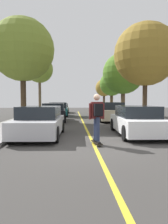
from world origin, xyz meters
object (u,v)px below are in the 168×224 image
object	(u,v)px
street_tree_left_near	(40,70)
street_tree_right_near	(123,74)
skateboard	(97,142)
parked_car_right_near	(111,112)
street_tree_right_far	(112,84)
skateboarder	(97,115)
parked_car_left_farthest	(62,108)
parked_car_right_far	(101,109)
parked_car_left_near	(54,112)
parked_car_right_nearest	(137,121)
street_tree_left_nearest	(23,50)
parked_car_left_nearest	(40,122)
parked_car_left_far	(59,109)
street_tree_right_farthest	(104,88)
street_tree_right_nearest	(145,54)

from	to	relation	value
street_tree_left_near	street_tree_right_near	size ratio (longest dim) A/B	1.01
skateboard	parked_car_right_near	bearing A→B (deg)	76.34
street_tree_left_near	street_tree_right_far	size ratio (longest dim) A/B	1.22
street_tree_left_near	skateboarder	distance (m)	17.59
parked_car_left_farthest	parked_car_right_far	bearing A→B (deg)	-51.92
parked_car_left_near	parked_car_right_nearest	bearing A→B (deg)	-56.88
street_tree_right_near	skateboarder	world-z (taller)	street_tree_right_near
street_tree_left_nearest	street_tree_right_near	world-z (taller)	street_tree_left_nearest
parked_car_right_near	parked_car_left_farthest	bearing A→B (deg)	110.97
parked_car_right_nearest	skateboarder	bearing A→B (deg)	-134.38
parked_car_right_near	street_tree_left_nearest	distance (m)	8.16
parked_car_left_nearest	street_tree_right_far	bearing A→B (deg)	70.47
parked_car_left_near	parked_car_left_far	xyz separation A→B (m)	(-0.00, 5.42, 0.02)
parked_car_right_nearest	skateboarder	world-z (taller)	skateboarder
parked_car_left_farthest	street_tree_right_near	bearing A→B (deg)	-42.78
parked_car_left_far	skateboard	distance (m)	14.59
street_tree_right_farthest	skateboarder	distance (m)	28.13
street_tree_right_farthest	skateboarder	bearing A→B (deg)	-98.95
street_tree_left_nearest	street_tree_left_near	distance (m)	7.97
parked_car_right_nearest	street_tree_left_near	bearing A→B (deg)	115.02
parked_car_right_near	skateboard	distance (m)	9.03
parked_car_left_nearest	street_tree_right_nearest	distance (m)	9.75
parked_car_left_far	parked_car_right_far	distance (m)	4.47
parked_car_right_far	street_tree_left_nearest	size ratio (longest dim) A/B	0.58
parked_car_left_farthest	parked_car_right_near	distance (m)	12.47
parked_car_left_far	skateboarder	xyz separation A→B (m)	(2.34, -14.42, 0.39)
parked_car_right_far	street_tree_right_farthest	size ratio (longest dim) A/B	0.88
parked_car_right_near	street_tree_right_near	size ratio (longest dim) A/B	0.65
street_tree_left_nearest	skateboarder	bearing A→B (deg)	-61.85
parked_car_left_far	street_tree_left_nearest	bearing A→B (deg)	-110.83
street_tree_left_nearest	parked_car_left_nearest	bearing A→B (deg)	-71.45
street_tree_right_nearest	skateboard	bearing A→B (deg)	-120.13
parked_car_left_nearest	parked_car_left_far	size ratio (longest dim) A/B	1.02
street_tree_left_nearest	parked_car_left_farthest	bearing A→B (deg)	79.36
parked_car_left_near	skateboard	bearing A→B (deg)	-75.43
parked_car_left_near	street_tree_right_far	bearing A→B (deg)	60.33
street_tree_left_near	street_tree_right_near	bearing A→B (deg)	-14.32
parked_car_right_far	parked_car_left_near	bearing A→B (deg)	-127.88
parked_car_right_near	street_tree_right_nearest	distance (m)	4.92
street_tree_left_nearest	street_tree_right_nearest	size ratio (longest dim) A/B	1.08
street_tree_right_far	skateboarder	size ratio (longest dim) A/B	3.04
parked_car_right_far	street_tree_left_near	world-z (taller)	street_tree_left_near
street_tree_left_nearest	street_tree_right_near	distance (m)	10.63
skateboard	parked_car_left_far	bearing A→B (deg)	99.21
parked_car_right_nearest	street_tree_left_near	size ratio (longest dim) A/B	0.69
parked_car_right_near	street_tree_right_far	distance (m)	12.56
street_tree_left_near	street_tree_right_far	world-z (taller)	street_tree_left_near
parked_car_left_nearest	street_tree_right_nearest	world-z (taller)	street_tree_right_nearest
street_tree_right_nearest	street_tree_right_farthest	bearing A→B (deg)	90.00
parked_car_right_near	parked_car_right_far	world-z (taller)	parked_car_right_near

